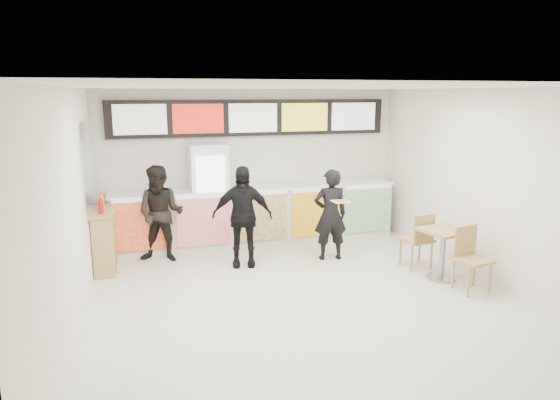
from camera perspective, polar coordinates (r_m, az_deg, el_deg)
name	(u,v)px	position (r m, az deg, el deg)	size (l,w,h in m)	color
floor	(309,304)	(7.21, 3.38, -11.83)	(7.00, 7.00, 0.00)	beige
ceiling	(312,87)	(6.59, 3.71, 12.76)	(7.00, 7.00, 0.00)	white
wall_back	(252,165)	(10.05, -3.22, 3.97)	(6.00, 6.00, 0.00)	silver
wall_left	(72,216)	(6.40, -22.65, -1.69)	(7.00, 7.00, 0.00)	silver
wall_right	(497,189)	(8.24, 23.59, 1.15)	(7.00, 7.00, 0.00)	silver
service_counter	(257,215)	(9.84, -2.62, -1.71)	(5.56, 0.77, 1.14)	silver
menu_board	(252,118)	(9.88, -3.17, 9.37)	(5.50, 0.14, 0.70)	black
drinks_fridge	(209,196)	(9.59, -8.10, 0.44)	(0.70, 0.67, 2.00)	white
mirror_panel	(88,166)	(8.76, -21.05, 3.61)	(0.01, 2.00, 1.50)	#B2B7BF
customer_main	(330,215)	(8.87, 5.77, -1.67)	(0.60, 0.39, 1.64)	black
customer_left	(161,214)	(8.97, -13.48, -1.55)	(0.83, 0.65, 1.71)	black
customer_mid	(242,216)	(8.51, -4.35, -1.87)	(1.02, 0.42, 1.74)	black
pizza_slice	(341,201)	(8.39, 6.96, -0.12)	(0.36, 0.36, 0.02)	beige
cafe_table	(443,245)	(8.36, 18.15, -4.88)	(0.77, 1.71, 0.97)	tan
condiment_ledge	(104,240)	(8.82, -19.44, -4.33)	(0.37, 0.93, 1.23)	tan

